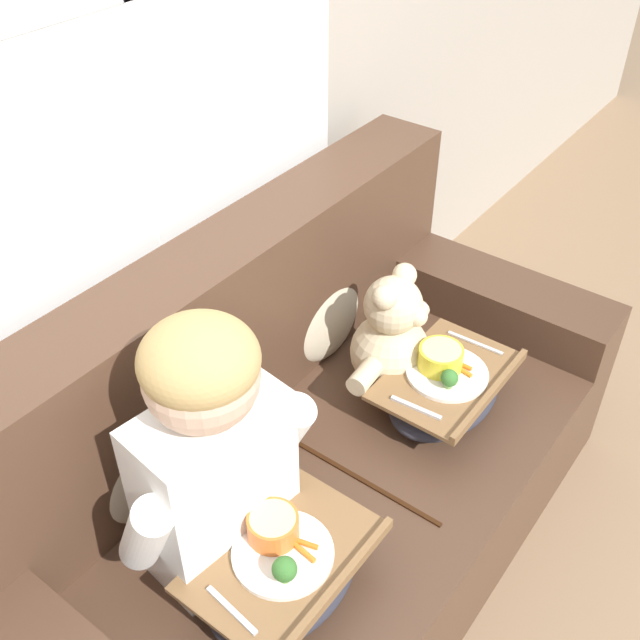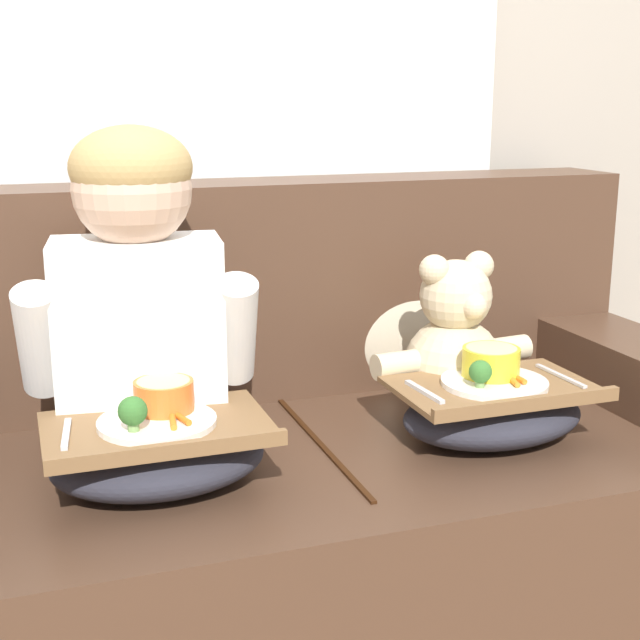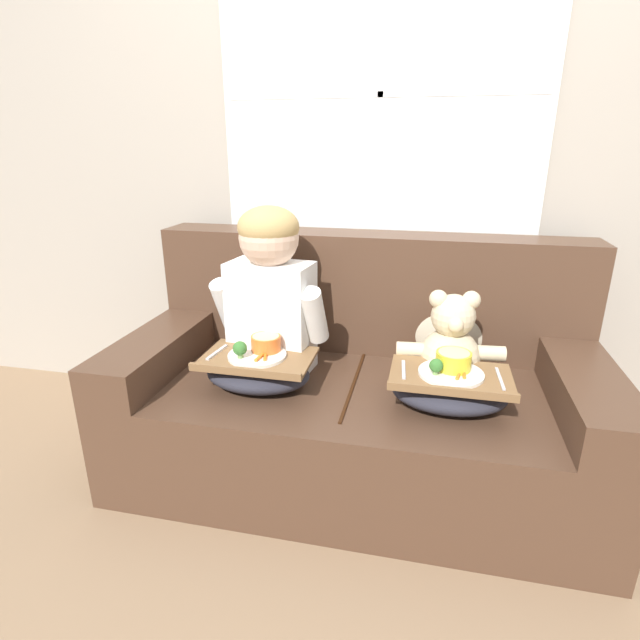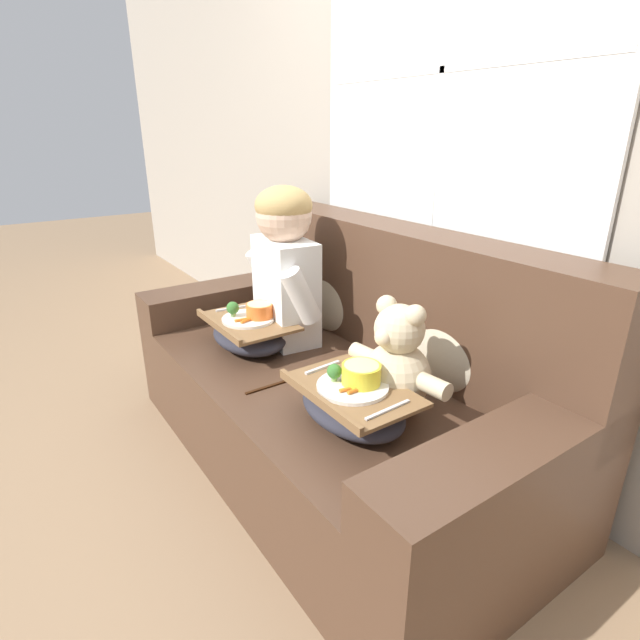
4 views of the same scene
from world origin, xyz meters
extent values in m
plane|color=#8E7051|center=(0.00, 0.00, 0.00)|extent=(14.00, 14.00, 0.00)
cube|color=#A89E8E|center=(0.00, 0.57, 1.30)|extent=(8.00, 0.05, 2.60)
cube|color=#4C3323|center=(0.00, 0.00, 0.21)|extent=(1.86, 0.92, 0.42)
cube|color=#4C3323|center=(0.00, 0.35, 0.68)|extent=(1.86, 0.22, 0.52)
cube|color=#4C3323|center=(0.82, 0.00, 0.50)|extent=(0.22, 0.92, 0.15)
cube|color=#32190A|center=(0.00, -0.02, 0.43)|extent=(0.01, 0.66, 0.01)
ellipsoid|color=#C1B293|center=(-0.35, 0.28, 0.59)|extent=(0.36, 0.17, 0.37)
ellipsoid|color=#C1B293|center=(0.35, 0.28, 0.59)|extent=(0.35, 0.17, 0.36)
cube|color=white|center=(-0.35, 0.03, 0.65)|extent=(0.35, 0.22, 0.45)
sphere|color=beige|center=(-0.35, 0.03, 0.97)|extent=(0.23, 0.23, 0.23)
ellipsoid|color=tan|center=(-0.35, 0.03, 1.01)|extent=(0.24, 0.24, 0.16)
cylinder|color=white|center=(-0.55, 0.04, 0.68)|extent=(0.11, 0.18, 0.25)
cylinder|color=white|center=(-0.17, -0.01, 0.68)|extent=(0.11, 0.18, 0.25)
sphere|color=beige|center=(0.35, 0.03, 0.54)|extent=(0.23, 0.23, 0.23)
sphere|color=beige|center=(0.35, 0.03, 0.70)|extent=(0.16, 0.16, 0.16)
sphere|color=beige|center=(0.30, 0.03, 0.77)|extent=(0.07, 0.07, 0.07)
sphere|color=beige|center=(0.41, 0.04, 0.77)|extent=(0.07, 0.07, 0.07)
sphere|color=beige|center=(0.36, -0.04, 0.69)|extent=(0.06, 0.06, 0.06)
sphere|color=black|center=(0.36, -0.05, 0.70)|extent=(0.02, 0.02, 0.02)
cylinder|color=beige|center=(0.21, 0.02, 0.56)|extent=(0.12, 0.07, 0.06)
cylinder|color=beige|center=(0.50, 0.05, 0.56)|extent=(0.12, 0.07, 0.06)
cylinder|color=beige|center=(0.31, -0.08, 0.45)|extent=(0.07, 0.11, 0.06)
cylinder|color=beige|center=(0.42, -0.07, 0.45)|extent=(0.07, 0.11, 0.06)
ellipsoid|color=#2D2D38|center=(-0.35, -0.15, 0.48)|extent=(0.40, 0.28, 0.11)
cube|color=brown|center=(-0.35, -0.15, 0.54)|extent=(0.42, 0.29, 0.01)
cube|color=brown|center=(-0.35, -0.29, 0.56)|extent=(0.42, 0.02, 0.02)
cylinder|color=white|center=(-0.35, -0.15, 0.55)|extent=(0.22, 0.22, 0.01)
cylinder|color=orange|center=(-0.33, -0.11, 0.59)|extent=(0.11, 0.11, 0.06)
cylinder|color=#E5D189|center=(-0.33, -0.11, 0.61)|extent=(0.10, 0.10, 0.01)
sphere|color=#38702D|center=(-0.40, -0.20, 0.60)|extent=(0.05, 0.05, 0.05)
cylinder|color=#7A9E56|center=(-0.40, -0.20, 0.57)|extent=(0.02, 0.02, 0.02)
cylinder|color=orange|center=(-0.33, -0.19, 0.57)|extent=(0.02, 0.07, 0.01)
cylinder|color=orange|center=(-0.31, -0.18, 0.57)|extent=(0.03, 0.06, 0.01)
cube|color=silver|center=(-0.52, -0.15, 0.55)|extent=(0.03, 0.14, 0.01)
ellipsoid|color=#2D2D38|center=(0.35, -0.15, 0.48)|extent=(0.40, 0.27, 0.11)
cube|color=brown|center=(0.35, -0.15, 0.54)|extent=(0.42, 0.28, 0.01)
cube|color=brown|center=(0.35, -0.28, 0.56)|extent=(0.42, 0.02, 0.02)
cylinder|color=white|center=(0.35, -0.15, 0.55)|extent=(0.22, 0.22, 0.01)
cylinder|color=yellow|center=(0.36, -0.12, 0.59)|extent=(0.12, 0.12, 0.06)
cylinder|color=#E5D189|center=(0.36, -0.12, 0.62)|extent=(0.11, 0.11, 0.01)
sphere|color=#38702D|center=(0.30, -0.18, 0.59)|extent=(0.05, 0.05, 0.05)
cylinder|color=#7A9E56|center=(0.30, -0.18, 0.57)|extent=(0.02, 0.02, 0.02)
cylinder|color=orange|center=(0.38, -0.18, 0.57)|extent=(0.03, 0.07, 0.01)
cylinder|color=orange|center=(0.40, -0.17, 0.57)|extent=(0.01, 0.06, 0.01)
cube|color=silver|center=(0.19, -0.15, 0.55)|extent=(0.02, 0.14, 0.01)
cube|color=silver|center=(0.52, -0.15, 0.55)|extent=(0.02, 0.17, 0.01)
camera|label=1|loc=(-1.06, -0.78, 1.94)|focal=42.00mm
camera|label=2|loc=(-0.58, -1.72, 1.14)|focal=50.00mm
camera|label=3|loc=(0.25, -1.78, 1.31)|focal=28.00mm
camera|label=4|loc=(1.42, -1.01, 1.31)|focal=28.00mm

